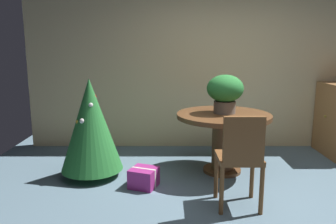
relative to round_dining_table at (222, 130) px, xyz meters
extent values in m
plane|color=slate|center=(0.11, -1.03, -0.55)|extent=(6.60, 6.60, 0.00)
cube|color=beige|center=(0.11, 1.17, 0.75)|extent=(6.00, 0.10, 2.60)
cylinder|color=brown|center=(0.00, 0.00, -0.53)|extent=(0.48, 0.48, 0.04)
cylinder|color=brown|center=(0.00, 0.00, -0.18)|extent=(0.27, 0.27, 0.67)
cylinder|color=brown|center=(0.00, 0.00, 0.18)|extent=(1.18, 1.18, 0.06)
cylinder|color=#665B51|center=(0.01, 0.04, 0.29)|extent=(0.27, 0.27, 0.15)
ellipsoid|color=#287533|center=(0.01, 0.04, 0.52)|extent=(0.46, 0.46, 0.34)
sphere|color=red|center=(0.16, 0.03, 0.60)|extent=(0.08, 0.08, 0.08)
sphere|color=red|center=(0.13, 0.18, 0.60)|extent=(0.06, 0.06, 0.06)
sphere|color=red|center=(-0.15, 0.01, 0.57)|extent=(0.06, 0.06, 0.06)
sphere|color=red|center=(0.06, 0.15, 0.51)|extent=(0.08, 0.08, 0.08)
cylinder|color=brown|center=(-0.19, -0.76, -0.31)|extent=(0.04, 0.04, 0.48)
cylinder|color=brown|center=(0.19, -0.76, -0.31)|extent=(0.04, 0.04, 0.48)
cylinder|color=brown|center=(-0.19, -1.12, -0.31)|extent=(0.04, 0.04, 0.48)
cylinder|color=brown|center=(0.19, -1.12, -0.31)|extent=(0.04, 0.04, 0.48)
cube|color=brown|center=(0.00, -0.94, -0.05)|extent=(0.42, 0.41, 0.05)
cube|color=brown|center=(0.00, -1.12, 0.19)|extent=(0.38, 0.05, 0.43)
cylinder|color=brown|center=(-1.63, -0.15, -0.51)|extent=(0.10, 0.10, 0.09)
cone|color=#287533|center=(-1.63, -0.15, 0.10)|extent=(0.75, 0.75, 1.13)
sphere|color=silver|center=(-1.60, -0.23, 0.36)|extent=(0.06, 0.06, 0.06)
sphere|color=silver|center=(-1.70, -0.29, 0.18)|extent=(0.06, 0.06, 0.06)
sphere|color=red|center=(-1.60, -0.09, 0.43)|extent=(0.06, 0.06, 0.06)
sphere|color=gold|center=(-1.76, 0.10, -0.26)|extent=(0.07, 0.07, 0.07)
sphere|color=gold|center=(-1.76, -0.24, 0.15)|extent=(0.05, 0.05, 0.05)
cube|color=#9E287A|center=(-0.97, -0.48, -0.44)|extent=(0.37, 0.36, 0.22)
cube|color=silver|center=(-0.97, -0.48, -0.44)|extent=(0.28, 0.13, 0.22)
sphere|color=#B29338|center=(1.61, 0.69, 0.03)|extent=(0.04, 0.04, 0.04)
camera|label=1|loc=(-0.70, -4.04, 1.01)|focal=35.27mm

